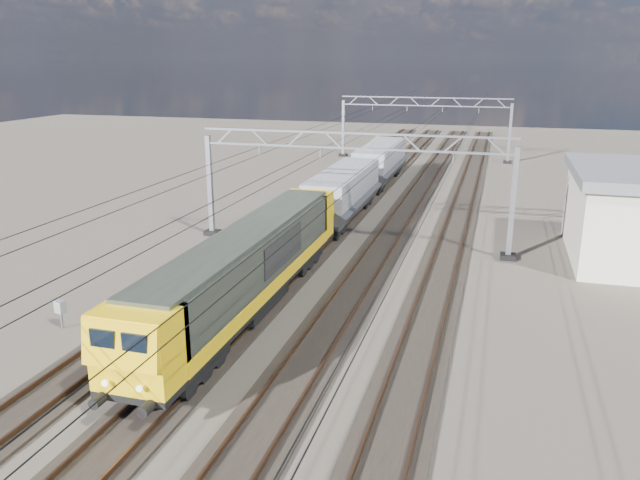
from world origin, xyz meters
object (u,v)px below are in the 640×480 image
(catenary_gantry_mid, at_px, (352,185))
(trackside_cabinet, at_px, (60,308))
(hopper_wagon_lead, at_px, (343,191))
(locomotive, at_px, (249,265))
(hopper_wagon_mid, at_px, (380,161))
(catenary_gantry_far, at_px, (424,126))

(catenary_gantry_mid, xyz_separation_m, trackside_cabinet, (-9.20, -15.63, -2.91))
(hopper_wagon_lead, bearing_deg, catenary_gantry_mid, -71.53)
(catenary_gantry_mid, bearing_deg, locomotive, -99.70)
(catenary_gantry_mid, bearing_deg, hopper_wagon_mid, 95.66)
(locomotive, height_order, trackside_cabinet, locomotive)
(catenary_gantry_mid, height_order, hopper_wagon_mid, catenary_gantry_mid)
(catenary_gantry_far, relative_size, locomotive, 0.94)
(catenary_gantry_mid, relative_size, locomotive, 0.94)
(catenary_gantry_mid, distance_m, trackside_cabinet, 18.37)
(catenary_gantry_far, bearing_deg, catenary_gantry_mid, -90.00)
(trackside_cabinet, bearing_deg, hopper_wagon_mid, 93.73)
(trackside_cabinet, bearing_deg, catenary_gantry_far, 95.00)
(catenary_gantry_mid, distance_m, locomotive, 11.98)
(catenary_gantry_far, xyz_separation_m, hopper_wagon_mid, (-2.00, -15.81, -1.67))
(catenary_gantry_mid, bearing_deg, catenary_gantry_far, 90.00)
(hopper_wagon_mid, bearing_deg, locomotive, -90.00)
(hopper_wagon_mid, distance_m, trackside_cabinet, 36.56)
(catenary_gantry_far, distance_m, locomotive, 47.77)
(catenary_gantry_mid, height_order, trackside_cabinet, catenary_gantry_mid)
(catenary_gantry_mid, relative_size, hopper_wagon_lead, 1.53)
(catenary_gantry_mid, distance_m, hopper_wagon_mid, 20.36)
(hopper_wagon_mid, height_order, trackside_cabinet, hopper_wagon_mid)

